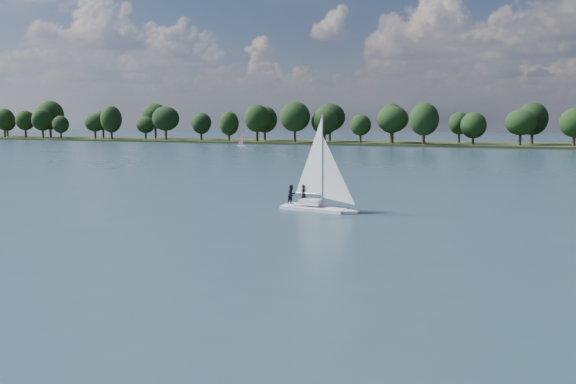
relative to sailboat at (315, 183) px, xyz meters
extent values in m
plane|color=#233342|center=(-9.22, 56.92, -2.72)|extent=(700.00, 700.00, 0.00)
cube|color=black|center=(-9.22, 168.92, -2.72)|extent=(660.00, 40.00, 1.50)
cube|color=silver|center=(0.11, 0.00, -2.72)|extent=(7.63, 3.15, 0.87)
cube|color=silver|center=(0.11, 0.00, -1.85)|extent=(2.35, 1.62, 0.54)
cylinder|color=silver|center=(0.11, 0.00, 2.24)|extent=(0.13, 0.13, 8.71)
imported|color=black|center=(-1.40, 0.46, -1.23)|extent=(0.62, 0.78, 1.88)
imported|color=black|center=(-2.38, -0.28, -1.23)|extent=(0.99, 1.10, 1.88)
cube|color=silver|center=(-80.68, 132.35, -2.72)|extent=(3.19, 1.37, 0.51)
cylinder|color=silver|center=(-80.68, 132.35, -0.19)|extent=(0.09, 0.09, 4.49)
cube|color=slate|center=(-183.50, 149.71, -2.72)|extent=(4.00, 2.00, 0.50)
camera|label=1|loc=(23.31, -56.86, 6.04)|focal=40.00mm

